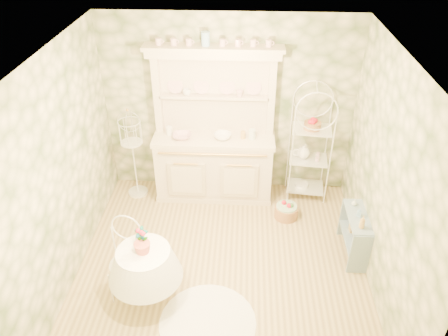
{
  "coord_description": "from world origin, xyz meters",
  "views": [
    {
      "loc": [
        0.23,
        -3.95,
        4.08
      ],
      "look_at": [
        0.0,
        0.5,
        1.15
      ],
      "focal_mm": 35.0,
      "sensor_mm": 36.0,
      "label": 1
    }
  ],
  "objects_px": {
    "cafe_chair": "(128,268)",
    "birdcage_stand": "(133,155)",
    "side_shelf": "(354,235)",
    "round_table": "(146,273)",
    "floor_basket": "(286,210)",
    "bakers_rack": "(310,147)",
    "kitchen_dresser": "(214,129)"
  },
  "relations": [
    {
      "from": "side_shelf",
      "to": "cafe_chair",
      "type": "distance_m",
      "value": 2.85
    },
    {
      "from": "bakers_rack",
      "to": "round_table",
      "type": "distance_m",
      "value": 2.96
    },
    {
      "from": "kitchen_dresser",
      "to": "round_table",
      "type": "relative_size",
      "value": 3.05
    },
    {
      "from": "cafe_chair",
      "to": "birdcage_stand",
      "type": "xyz_separation_m",
      "value": [
        -0.34,
        1.95,
        0.31
      ]
    },
    {
      "from": "kitchen_dresser",
      "to": "floor_basket",
      "type": "distance_m",
      "value": 1.57
    },
    {
      "from": "kitchen_dresser",
      "to": "round_table",
      "type": "bearing_deg",
      "value": -107.08
    },
    {
      "from": "bakers_rack",
      "to": "kitchen_dresser",
      "type": "bearing_deg",
      "value": -172.3
    },
    {
      "from": "kitchen_dresser",
      "to": "birdcage_stand",
      "type": "height_order",
      "value": "kitchen_dresser"
    },
    {
      "from": "cafe_chair",
      "to": "bakers_rack",
      "type": "bearing_deg",
      "value": 51.81
    },
    {
      "from": "bakers_rack",
      "to": "cafe_chair",
      "type": "height_order",
      "value": "bakers_rack"
    },
    {
      "from": "side_shelf",
      "to": "cafe_chair",
      "type": "bearing_deg",
      "value": -169.53
    },
    {
      "from": "kitchen_dresser",
      "to": "bakers_rack",
      "type": "bearing_deg",
      "value": 1.81
    },
    {
      "from": "round_table",
      "to": "cafe_chair",
      "type": "bearing_deg",
      "value": 166.02
    },
    {
      "from": "round_table",
      "to": "floor_basket",
      "type": "height_order",
      "value": "round_table"
    },
    {
      "from": "round_table",
      "to": "birdcage_stand",
      "type": "height_order",
      "value": "birdcage_stand"
    },
    {
      "from": "bakers_rack",
      "to": "side_shelf",
      "type": "height_order",
      "value": "bakers_rack"
    },
    {
      "from": "bakers_rack",
      "to": "side_shelf",
      "type": "distance_m",
      "value": 1.45
    },
    {
      "from": "cafe_chair",
      "to": "kitchen_dresser",
      "type": "bearing_deg",
      "value": 76.4
    },
    {
      "from": "cafe_chair",
      "to": "floor_basket",
      "type": "relative_size",
      "value": 2.05
    },
    {
      "from": "bakers_rack",
      "to": "cafe_chair",
      "type": "relative_size",
      "value": 2.15
    },
    {
      "from": "kitchen_dresser",
      "to": "side_shelf",
      "type": "bearing_deg",
      "value": -32.66
    },
    {
      "from": "kitchen_dresser",
      "to": "floor_basket",
      "type": "xyz_separation_m",
      "value": [
        1.08,
        -0.51,
        -1.02
      ]
    },
    {
      "from": "round_table",
      "to": "side_shelf",
      "type": "bearing_deg",
      "value": 18.75
    },
    {
      "from": "round_table",
      "to": "kitchen_dresser",
      "type": "bearing_deg",
      "value": 72.92
    },
    {
      "from": "cafe_chair",
      "to": "floor_basket",
      "type": "bearing_deg",
      "value": 47.13
    },
    {
      "from": "floor_basket",
      "to": "birdcage_stand",
      "type": "bearing_deg",
      "value": 168.46
    },
    {
      "from": "birdcage_stand",
      "to": "floor_basket",
      "type": "height_order",
      "value": "birdcage_stand"
    },
    {
      "from": "cafe_chair",
      "to": "birdcage_stand",
      "type": "bearing_deg",
      "value": 109.42
    },
    {
      "from": "kitchen_dresser",
      "to": "birdcage_stand",
      "type": "relative_size",
      "value": 1.63
    },
    {
      "from": "side_shelf",
      "to": "round_table",
      "type": "xyz_separation_m",
      "value": [
        -2.51,
        -0.85,
        0.07
      ]
    },
    {
      "from": "side_shelf",
      "to": "round_table",
      "type": "relative_size",
      "value": 0.94
    },
    {
      "from": "kitchen_dresser",
      "to": "floor_basket",
      "type": "height_order",
      "value": "kitchen_dresser"
    }
  ]
}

